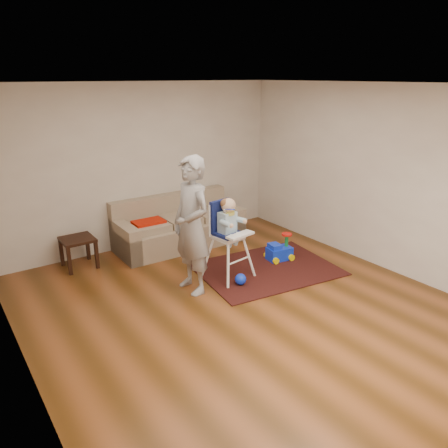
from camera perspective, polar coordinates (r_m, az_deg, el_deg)
ground at (r=5.65m, az=2.37°, el=-10.74°), size 5.50×5.50×0.00m
room_envelope at (r=5.41m, az=-0.77°, el=9.16°), size 5.04×5.52×2.72m
sofa at (r=7.45m, az=-5.84°, el=0.24°), size 2.18×0.92×0.84m
side_table at (r=7.00m, az=-18.43°, el=-3.56°), size 0.47×0.47×0.47m
area_rug at (r=6.68m, az=5.57°, el=-5.83°), size 2.19×1.75×0.02m
ride_on_toy at (r=6.93m, az=7.27°, el=-2.99°), size 0.42×0.33×0.42m
toy_ball at (r=6.12m, az=2.17°, el=-7.22°), size 0.16×0.16×0.16m
high_chair at (r=6.20m, az=0.56°, el=-2.06°), size 0.63×0.63×1.19m
adult at (r=5.71m, az=-4.24°, el=-0.25°), size 0.47×0.69×1.85m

